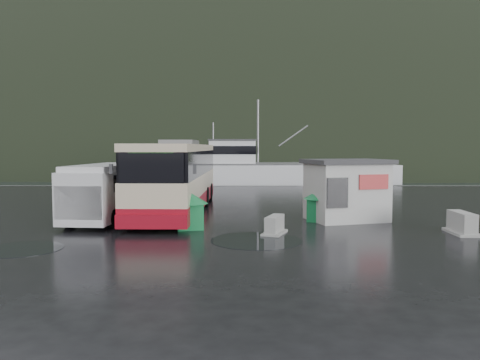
{
  "coord_description": "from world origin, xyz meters",
  "views": [
    {
      "loc": [
        2.59,
        -21.21,
        3.4
      ],
      "look_at": [
        2.49,
        3.15,
        1.7
      ],
      "focal_mm": 35.0,
      "sensor_mm": 36.0,
      "label": 1
    }
  ],
  "objects_px": {
    "coach_bus": "(178,211)",
    "ticket_kiosk": "(346,220)",
    "white_van": "(107,221)",
    "jersey_barrier_b": "(461,234)",
    "waste_bin_left": "(190,229)",
    "jersey_barrier_a": "(274,234)",
    "dome_tent": "(171,228)",
    "fishing_trawler": "(284,180)",
    "waste_bin_right": "(319,221)"
  },
  "relations": [
    {
      "from": "white_van",
      "to": "jersey_barrier_b",
      "type": "bearing_deg",
      "value": -7.69
    },
    {
      "from": "white_van",
      "to": "ticket_kiosk",
      "type": "relative_size",
      "value": 1.74
    },
    {
      "from": "coach_bus",
      "to": "dome_tent",
      "type": "bearing_deg",
      "value": -84.5
    },
    {
      "from": "coach_bus",
      "to": "waste_bin_left",
      "type": "distance_m",
      "value": 5.53
    },
    {
      "from": "jersey_barrier_a",
      "to": "jersey_barrier_b",
      "type": "bearing_deg",
      "value": 0.55
    },
    {
      "from": "waste_bin_left",
      "to": "dome_tent",
      "type": "xyz_separation_m",
      "value": [
        -0.83,
        0.2,
        0.0
      ]
    },
    {
      "from": "white_van",
      "to": "jersey_barrier_b",
      "type": "height_order",
      "value": "white_van"
    },
    {
      "from": "waste_bin_left",
      "to": "jersey_barrier_a",
      "type": "distance_m",
      "value": 3.65
    },
    {
      "from": "dome_tent",
      "to": "jersey_barrier_b",
      "type": "xyz_separation_m",
      "value": [
        11.69,
        -1.29,
        0.0
      ]
    },
    {
      "from": "ticket_kiosk",
      "to": "waste_bin_right",
      "type": "bearing_deg",
      "value": 175.36
    },
    {
      "from": "waste_bin_left",
      "to": "dome_tent",
      "type": "bearing_deg",
      "value": 166.78
    },
    {
      "from": "white_van",
      "to": "waste_bin_left",
      "type": "xyz_separation_m",
      "value": [
        4.11,
        -2.16,
        0.0
      ]
    },
    {
      "from": "white_van",
      "to": "dome_tent",
      "type": "height_order",
      "value": "white_van"
    },
    {
      "from": "waste_bin_right",
      "to": "coach_bus",
      "type": "bearing_deg",
      "value": 154.62
    },
    {
      "from": "ticket_kiosk",
      "to": "fishing_trawler",
      "type": "distance_m",
      "value": 26.86
    },
    {
      "from": "waste_bin_right",
      "to": "jersey_barrier_b",
      "type": "xyz_separation_m",
      "value": [
        5.09,
        -3.14,
        0.0
      ]
    },
    {
      "from": "white_van",
      "to": "jersey_barrier_a",
      "type": "xyz_separation_m",
      "value": [
        7.58,
        -3.32,
        0.0
      ]
    },
    {
      "from": "white_van",
      "to": "dome_tent",
      "type": "xyz_separation_m",
      "value": [
        3.28,
        -1.96,
        0.0
      ]
    },
    {
      "from": "fishing_trawler",
      "to": "waste_bin_right",
      "type": "bearing_deg",
      "value": -96.09
    },
    {
      "from": "jersey_barrier_b",
      "to": "coach_bus",
      "type": "bearing_deg",
      "value": 151.88
    },
    {
      "from": "waste_bin_right",
      "to": "jersey_barrier_b",
      "type": "relative_size",
      "value": 0.87
    },
    {
      "from": "waste_bin_right",
      "to": "jersey_barrier_a",
      "type": "relative_size",
      "value": 1.03
    },
    {
      "from": "dome_tent",
      "to": "ticket_kiosk",
      "type": "bearing_deg",
      "value": 15.0
    },
    {
      "from": "waste_bin_left",
      "to": "dome_tent",
      "type": "distance_m",
      "value": 0.85
    },
    {
      "from": "waste_bin_left",
      "to": "jersey_barrier_a",
      "type": "height_order",
      "value": "waste_bin_left"
    },
    {
      "from": "coach_bus",
      "to": "ticket_kiosk",
      "type": "relative_size",
      "value": 3.71
    },
    {
      "from": "waste_bin_right",
      "to": "waste_bin_left",
      "type": "bearing_deg",
      "value": -160.42
    },
    {
      "from": "jersey_barrier_b",
      "to": "jersey_barrier_a",
      "type": "bearing_deg",
      "value": -179.45
    },
    {
      "from": "coach_bus",
      "to": "dome_tent",
      "type": "relative_size",
      "value": 4.86
    },
    {
      "from": "white_van",
      "to": "waste_bin_right",
      "type": "distance_m",
      "value": 9.88
    },
    {
      "from": "coach_bus",
      "to": "ticket_kiosk",
      "type": "height_order",
      "value": "coach_bus"
    },
    {
      "from": "coach_bus",
      "to": "ticket_kiosk",
      "type": "xyz_separation_m",
      "value": [
        8.31,
        -3.08,
        0.0
      ]
    },
    {
      "from": "waste_bin_right",
      "to": "jersey_barrier_b",
      "type": "distance_m",
      "value": 5.98
    },
    {
      "from": "dome_tent",
      "to": "waste_bin_right",
      "type": "bearing_deg",
      "value": 15.71
    },
    {
      "from": "white_van",
      "to": "jersey_barrier_a",
      "type": "height_order",
      "value": "white_van"
    },
    {
      "from": "white_van",
      "to": "jersey_barrier_b",
      "type": "distance_m",
      "value": 15.32
    },
    {
      "from": "waste_bin_right",
      "to": "dome_tent",
      "type": "bearing_deg",
      "value": -164.29
    },
    {
      "from": "coach_bus",
      "to": "white_van",
      "type": "bearing_deg",
      "value": -130.68
    },
    {
      "from": "waste_bin_right",
      "to": "ticket_kiosk",
      "type": "distance_m",
      "value": 1.31
    },
    {
      "from": "jersey_barrier_a",
      "to": "fishing_trawler",
      "type": "relative_size",
      "value": 0.06
    },
    {
      "from": "jersey_barrier_b",
      "to": "fishing_trawler",
      "type": "height_order",
      "value": "fishing_trawler"
    },
    {
      "from": "dome_tent",
      "to": "jersey_barrier_a",
      "type": "height_order",
      "value": "dome_tent"
    },
    {
      "from": "waste_bin_right",
      "to": "ticket_kiosk",
      "type": "relative_size",
      "value": 0.41
    },
    {
      "from": "fishing_trawler",
      "to": "dome_tent",
      "type": "bearing_deg",
      "value": -108.72
    },
    {
      "from": "waste_bin_left",
      "to": "ticket_kiosk",
      "type": "relative_size",
      "value": 0.42
    },
    {
      "from": "jersey_barrier_a",
      "to": "dome_tent",
      "type": "bearing_deg",
      "value": 162.48
    },
    {
      "from": "ticket_kiosk",
      "to": "coach_bus",
      "type": "bearing_deg",
      "value": 143.76
    },
    {
      "from": "coach_bus",
      "to": "jersey_barrier_b",
      "type": "height_order",
      "value": "coach_bus"
    },
    {
      "from": "coach_bus",
      "to": "waste_bin_left",
      "type": "relative_size",
      "value": 8.78
    },
    {
      "from": "jersey_barrier_a",
      "to": "waste_bin_right",
      "type": "bearing_deg",
      "value": 54.35
    }
  ]
}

